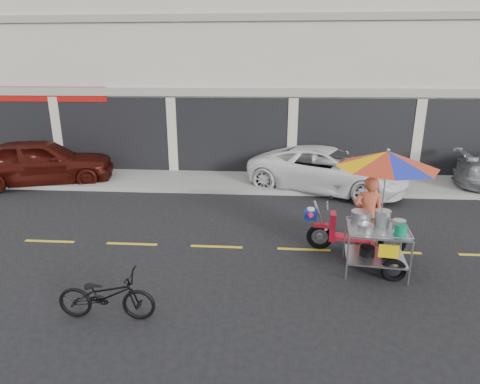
# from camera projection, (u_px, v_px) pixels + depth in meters

# --- Properties ---
(ground) EXTENTS (90.00, 90.00, 0.00)m
(ground) POSITION_uv_depth(u_px,v_px,m) (304.00, 250.00, 9.10)
(ground) COLOR black
(sidewalk) EXTENTS (45.00, 3.00, 0.15)m
(sidewalk) POSITION_uv_depth(u_px,v_px,m) (292.00, 181.00, 14.32)
(sidewalk) COLOR gray
(sidewalk) RESTS_ON ground
(shophouse_block) EXTENTS (36.00, 8.11, 10.40)m
(shophouse_block) POSITION_uv_depth(u_px,v_px,m) (354.00, 61.00, 17.72)
(shophouse_block) COLOR beige
(shophouse_block) RESTS_ON ground
(centerline) EXTENTS (42.00, 0.10, 0.01)m
(centerline) POSITION_uv_depth(u_px,v_px,m) (304.00, 249.00, 9.10)
(centerline) COLOR gold
(centerline) RESTS_ON ground
(maroon_sedan) EXTENTS (5.16, 3.34, 1.63)m
(maroon_sedan) POSITION_uv_depth(u_px,v_px,m) (41.00, 162.00, 13.96)
(maroon_sedan) COLOR #350C07
(maroon_sedan) RESTS_ON ground
(white_pickup) EXTENTS (5.66, 4.24, 1.43)m
(white_pickup) POSITION_uv_depth(u_px,v_px,m) (327.00, 170.00, 13.29)
(white_pickup) COLOR white
(white_pickup) RESTS_ON ground
(near_bicycle) EXTENTS (1.61, 0.58, 0.84)m
(near_bicycle) POSITION_uv_depth(u_px,v_px,m) (106.00, 295.00, 6.50)
(near_bicycle) COLOR black
(near_bicycle) RESTS_ON ground
(food_vendor_rig) EXTENTS (2.50, 2.20, 2.52)m
(food_vendor_rig) POSITION_uv_depth(u_px,v_px,m) (377.00, 192.00, 8.03)
(food_vendor_rig) COLOR black
(food_vendor_rig) RESTS_ON ground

